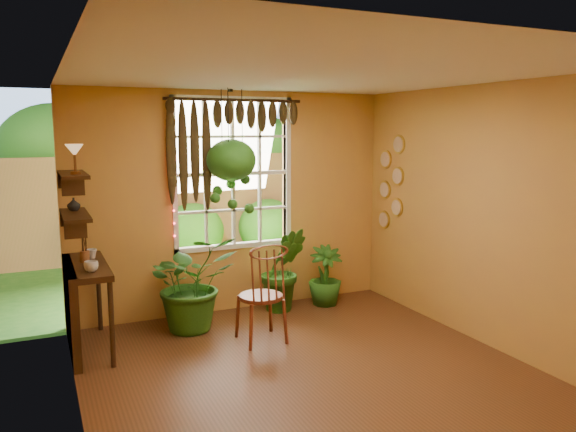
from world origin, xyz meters
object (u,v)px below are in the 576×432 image
object	(u,v)px
potted_plant_left	(192,282)
hanging_basket	(231,165)
counter_ledge	(76,299)
windsor_chair	(262,309)
potted_plant_mid	(283,269)

from	to	relation	value
potted_plant_left	hanging_basket	xyz separation A→B (m)	(0.58, 0.29, 1.28)
counter_ledge	windsor_chair	world-z (taller)	windsor_chair
counter_ledge	hanging_basket	world-z (taller)	hanging_basket
counter_ledge	potted_plant_left	distance (m)	1.23
potted_plant_left	potted_plant_mid	distance (m)	1.22
counter_ledge	potted_plant_mid	world-z (taller)	potted_plant_mid
windsor_chair	potted_plant_left	xyz separation A→B (m)	(-0.57, 0.67, 0.19)
windsor_chair	potted_plant_mid	world-z (taller)	windsor_chair
potted_plant_left	potted_plant_mid	xyz separation A→B (m)	(1.20, 0.19, -0.02)
counter_ledge	windsor_chair	distance (m)	1.89
windsor_chair	potted_plant_left	bearing A→B (deg)	129.24
windsor_chair	hanging_basket	world-z (taller)	hanging_basket
counter_ledge	windsor_chair	size ratio (longest dim) A/B	0.97
potted_plant_mid	potted_plant_left	bearing A→B (deg)	-170.88
potted_plant_left	hanging_basket	size ratio (longest dim) A/B	0.74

